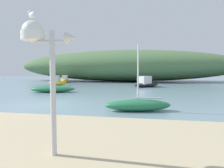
{
  "coord_description": "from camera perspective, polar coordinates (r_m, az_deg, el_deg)",
  "views": [
    {
      "loc": [
        6.38,
        -11.3,
        2.07
      ],
      "look_at": [
        2.82,
        7.1,
        0.84
      ],
      "focal_mm": 31.96,
      "sensor_mm": 36.0,
      "label": 1
    }
  ],
  "objects": [
    {
      "name": "mast_structure",
      "position": [
        4.69,
        -19.9,
        10.53
      ],
      "size": [
        1.27,
        0.51,
        2.97
      ],
      "color": "silver",
      "rests_on": "beach_sand"
    },
    {
      "name": "sailboat_off_point",
      "position": [
        20.24,
        -16.6,
        -1.33
      ],
      "size": [
        4.5,
        2.6,
        5.09
      ],
      "color": "#287A4C",
      "rests_on": "ground"
    },
    {
      "name": "motorboat_outer_mooring",
      "position": [
        35.95,
        -13.38,
        1.14
      ],
      "size": [
        2.32,
        4.14,
        1.29
      ],
      "color": "gold",
      "rests_on": "ground"
    },
    {
      "name": "ground_plane",
      "position": [
        13.14,
        -18.35,
        -5.49
      ],
      "size": [
        120.0,
        120.0,
        0.0
      ],
      "primitive_type": "plane",
      "color": "#7A99A8"
    },
    {
      "name": "seagull_on_radar",
      "position": [
        4.91,
        -21.87,
        17.99
      ],
      "size": [
        0.32,
        0.22,
        0.23
      ],
      "color": "orange",
      "rests_on": "mast_structure"
    },
    {
      "name": "sailboat_inner_mooring",
      "position": [
        10.45,
        7.38,
        -5.95
      ],
      "size": [
        3.57,
        1.76,
        3.42
      ],
      "color": "#287A4C",
      "rests_on": "ground"
    },
    {
      "name": "distant_hill",
      "position": [
        40.39,
        3.73,
        5.22
      ],
      "size": [
        44.79,
        13.46,
        6.2
      ],
      "primitive_type": "ellipsoid",
      "color": "#517547",
      "rests_on": "ground"
    },
    {
      "name": "motorboat_far_left",
      "position": [
        30.06,
        -15.44,
        0.64
      ],
      "size": [
        2.77,
        1.07,
        1.4
      ],
      "color": "gold",
      "rests_on": "ground"
    },
    {
      "name": "motorboat_mid_channel",
      "position": [
        26.03,
        9.69,
        0.23
      ],
      "size": [
        3.88,
        4.23,
        1.41
      ],
      "color": "black",
      "rests_on": "ground"
    }
  ]
}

